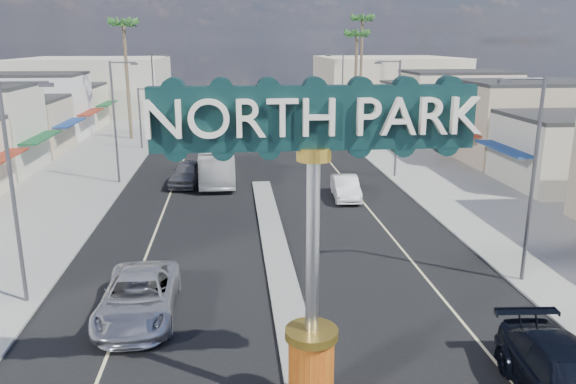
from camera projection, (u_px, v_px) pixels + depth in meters
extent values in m
plane|color=gray|center=(260.00, 180.00, 43.20)|extent=(160.00, 160.00, 0.00)
cube|color=black|center=(260.00, 180.00, 43.20)|extent=(20.00, 120.00, 0.01)
cube|color=gray|center=(277.00, 256.00, 27.80)|extent=(1.30, 30.00, 0.16)
cube|color=gray|center=(73.00, 184.00, 41.83)|extent=(8.00, 120.00, 0.12)
cube|color=gray|center=(436.00, 175.00, 44.53)|extent=(8.00, 120.00, 0.12)
cube|color=#B7B29E|center=(488.00, 116.00, 57.22)|extent=(12.00, 42.00, 6.00)
cube|color=#B7B29E|center=(96.00, 85.00, 83.26)|extent=(20.00, 20.00, 8.00)
cube|color=beige|center=(386.00, 83.00, 87.51)|extent=(20.00, 20.00, 8.00)
cylinder|color=#B32B0D|center=(311.00, 372.00, 15.97)|extent=(1.30, 1.30, 2.20)
cylinder|color=gold|center=(312.00, 333.00, 15.65)|extent=(1.50, 1.50, 0.25)
cylinder|color=#B7B7BC|center=(313.00, 248.00, 14.99)|extent=(0.36, 0.36, 4.80)
cylinder|color=gold|center=(314.00, 154.00, 14.32)|extent=(0.90, 0.90, 0.35)
cube|color=black|center=(314.00, 118.00, 14.08)|extent=(8.20, 0.50, 1.60)
cylinder|color=#47474C|center=(140.00, 119.00, 54.80)|extent=(0.18, 0.18, 6.00)
cylinder|color=#47474C|center=(164.00, 89.00, 54.29)|extent=(5.00, 0.12, 0.12)
cube|color=black|center=(185.00, 94.00, 54.61)|extent=(0.32, 0.32, 1.00)
sphere|color=red|center=(185.00, 91.00, 54.36)|extent=(0.22, 0.22, 0.22)
cylinder|color=#47474C|center=(361.00, 116.00, 56.93)|extent=(0.18, 0.18, 6.00)
cylinder|color=#47474C|center=(337.00, 87.00, 55.93)|extent=(5.00, 0.12, 0.12)
cube|color=black|center=(317.00, 93.00, 55.87)|extent=(0.32, 0.32, 1.00)
sphere|color=red|center=(318.00, 90.00, 55.61)|extent=(0.22, 0.22, 0.22)
cylinder|color=#47474C|center=(13.00, 197.00, 21.79)|extent=(0.16, 0.16, 9.00)
cylinder|color=#47474C|center=(23.00, 82.00, 20.73)|extent=(1.80, 0.10, 0.10)
cube|color=#47474C|center=(46.00, 85.00, 20.83)|extent=(0.50, 0.22, 0.15)
cylinder|color=#47474C|center=(115.00, 124.00, 41.00)|extent=(0.16, 0.16, 9.00)
cylinder|color=#47474C|center=(123.00, 62.00, 39.94)|extent=(1.80, 0.10, 0.10)
cube|color=#47474C|center=(134.00, 64.00, 40.05)|extent=(0.50, 0.22, 0.15)
cylinder|color=#47474C|center=(154.00, 96.00, 62.14)|extent=(0.16, 0.16, 9.00)
cylinder|color=#47474C|center=(160.00, 55.00, 61.08)|extent=(1.80, 0.10, 0.10)
cube|color=#47474C|center=(167.00, 56.00, 61.18)|extent=(0.50, 0.22, 0.15)
cylinder|color=#47474C|center=(532.00, 184.00, 23.83)|extent=(0.16, 0.16, 9.00)
cylinder|color=#47474C|center=(524.00, 79.00, 22.60)|extent=(1.80, 0.10, 0.10)
cube|color=#47474C|center=(504.00, 81.00, 22.55)|extent=(0.50, 0.22, 0.15)
cylinder|color=#47474C|center=(397.00, 120.00, 43.05)|extent=(0.16, 0.16, 9.00)
cylinder|color=#47474C|center=(389.00, 61.00, 41.82)|extent=(1.80, 0.10, 0.10)
cube|color=#47474C|center=(378.00, 63.00, 41.77)|extent=(0.50, 0.22, 0.15)
cylinder|color=#47474C|center=(342.00, 94.00, 64.18)|extent=(0.16, 0.16, 9.00)
cylinder|color=#47474C|center=(335.00, 55.00, 62.95)|extent=(1.80, 0.10, 0.10)
cube|color=#47474C|center=(328.00, 56.00, 62.90)|extent=(0.50, 0.22, 0.15)
cylinder|color=brown|center=(128.00, 84.00, 59.60)|extent=(0.36, 0.36, 12.00)
cylinder|color=brown|center=(356.00, 83.00, 68.00)|extent=(0.36, 0.36, 11.00)
cylinder|color=brown|center=(361.00, 72.00, 73.69)|extent=(0.36, 0.36, 13.00)
imported|color=silver|center=(139.00, 297.00, 21.61)|extent=(2.85, 6.11, 1.70)
imported|color=black|center=(568.00, 382.00, 16.14)|extent=(2.90, 6.30, 1.78)
imported|color=slate|center=(187.00, 173.00, 41.64)|extent=(2.70, 5.40, 1.77)
imported|color=silver|center=(346.00, 188.00, 38.02)|extent=(1.94, 4.76, 1.54)
imported|color=silver|center=(216.00, 159.00, 43.59)|extent=(2.96, 10.90, 3.01)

